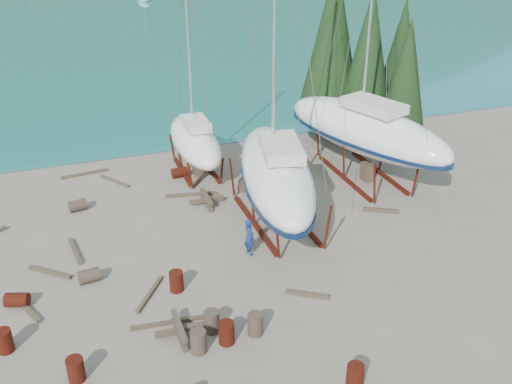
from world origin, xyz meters
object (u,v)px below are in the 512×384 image
object	(u,v)px
large_sailboat_near	(276,172)
small_sailboat_shore	(195,141)
large_sailboat_far	(366,129)
worker	(249,237)

from	to	relation	value
large_sailboat_near	small_sailboat_shore	bearing A→B (deg)	120.14
large_sailboat_near	small_sailboat_shore	distance (m)	7.53
large_sailboat_far	worker	xyz separation A→B (m)	(-8.88, -5.53, -2.04)
small_sailboat_shore	worker	xyz separation A→B (m)	(0.02, -9.41, -1.10)
large_sailboat_near	small_sailboat_shore	world-z (taller)	large_sailboat_near
large_sailboat_far	worker	bearing A→B (deg)	-167.30
small_sailboat_shore	worker	bearing A→B (deg)	-89.71
large_sailboat_near	worker	size ratio (longest dim) A/B	9.63
large_sailboat_near	worker	bearing A→B (deg)	-120.93
large_sailboat_near	small_sailboat_shore	size ratio (longest dim) A/B	1.42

